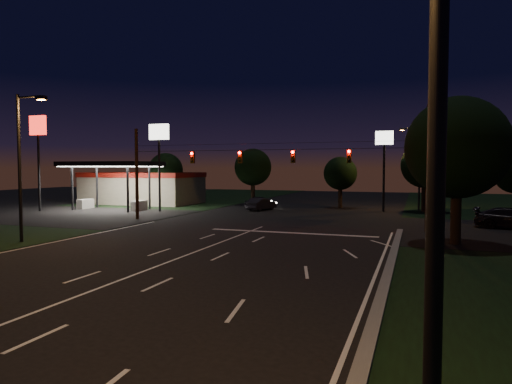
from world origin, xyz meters
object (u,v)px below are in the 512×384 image
at_px(car_oncoming_b, 261,204).
at_px(tree_right_near, 458,149).
at_px(utility_pole_right, 427,232).
at_px(car_oncoming_a, 259,202).

bearing_deg(car_oncoming_b, tree_right_near, 151.80).
bearing_deg(utility_pole_right, car_oncoming_b, 143.67).
bearing_deg(car_oncoming_a, car_oncoming_b, 126.52).
bearing_deg(tree_right_near, car_oncoming_a, 135.11).
height_order(utility_pole_right, car_oncoming_b, utility_pole_right).
xyz_separation_m(car_oncoming_a, car_oncoming_b, (1.04, -2.03, -0.05)).
relative_size(tree_right_near, car_oncoming_b, 2.19).
bearing_deg(tree_right_near, utility_pole_right, 107.53).
xyz_separation_m(tree_right_near, car_oncoming_b, (-18.06, 16.99, -5.02)).
distance_m(utility_pole_right, car_oncoming_a, 22.59).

